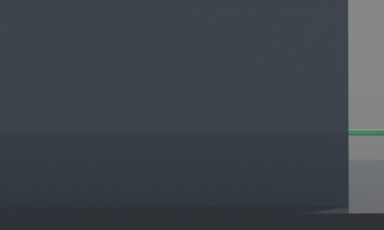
{
  "coord_description": "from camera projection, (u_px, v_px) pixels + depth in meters",
  "views": [
    {
      "loc": [
        0.26,
        -3.56,
        1.31
      ],
      "look_at": [
        0.3,
        0.39,
        1.36
      ],
      "focal_mm": 57.1,
      "sensor_mm": 36.0,
      "label": 1
    }
  ],
  "objects": [
    {
      "name": "pedestrian_at_meter",
      "position": [
        234.0,
        156.0,
        3.86
      ],
      "size": [
        0.62,
        0.63,
        1.69
      ],
      "rotation": [
        0.0,
        0.0,
        3.23
      ],
      "color": "slate",
      "rests_on": "sidewalk_curb"
    },
    {
      "name": "backdrop_wall",
      "position": [
        166.0,
        103.0,
        7.93
      ],
      "size": [
        32.0,
        0.5,
        3.13
      ],
      "primitive_type": "cube",
      "color": "gray",
      "rests_on": "ground"
    },
    {
      "name": "background_railing",
      "position": [
        159.0,
        162.0,
        5.84
      ],
      "size": [
        24.06,
        0.06,
        1.11
      ],
      "color": "#1E602D",
      "rests_on": "sidewalk_curb"
    },
    {
      "name": "parking_meter",
      "position": [
        155.0,
        150.0,
        3.87
      ],
      "size": [
        0.16,
        0.17,
        1.42
      ],
      "rotation": [
        0.0,
        0.0,
        3.12
      ],
      "color": "slate",
      "rests_on": "sidewalk_curb"
    }
  ]
}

